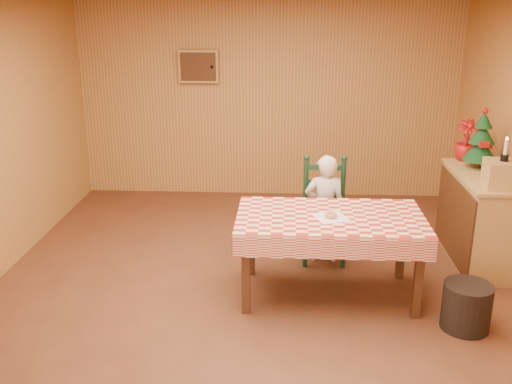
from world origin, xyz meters
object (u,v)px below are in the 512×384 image
(christmas_tree, at_px, (481,141))
(storage_bin, at_px, (466,307))
(dining_table, at_px, (330,224))
(crate, at_px, (502,174))
(seated_child, at_px, (325,209))
(shelf_unit, at_px, (479,219))
(ladder_chair, at_px, (324,212))

(christmas_tree, relative_size, storage_bin, 1.58)
(dining_table, relative_size, crate, 5.52)
(seated_child, bearing_deg, shelf_unit, -177.56)
(seated_child, bearing_deg, christmas_tree, -168.65)
(christmas_tree, bearing_deg, storage_bin, -107.30)
(seated_child, bearing_deg, storage_bin, 131.18)
(seated_child, xyz_separation_m, crate, (1.58, -0.33, 0.49))
(seated_child, relative_size, crate, 3.75)
(shelf_unit, bearing_deg, storage_bin, -110.01)
(shelf_unit, height_order, crate, crate)
(dining_table, xyz_separation_m, seated_child, (-0.00, 0.73, -0.13))
(dining_table, distance_m, christmas_tree, 1.96)
(ladder_chair, bearing_deg, shelf_unit, 0.36)
(ladder_chair, distance_m, christmas_tree, 1.75)
(christmas_tree, bearing_deg, shelf_unit, -91.98)
(dining_table, bearing_deg, seated_child, 90.00)
(ladder_chair, height_order, crate, crate)
(dining_table, distance_m, storage_bin, 1.30)
(ladder_chair, relative_size, storage_bin, 2.76)
(dining_table, relative_size, christmas_tree, 2.67)
(crate, bearing_deg, storage_bin, -118.06)
(dining_table, height_order, seated_child, seated_child)
(crate, bearing_deg, ladder_chair, 166.11)
(ladder_chair, height_order, christmas_tree, christmas_tree)
(crate, relative_size, storage_bin, 0.77)
(dining_table, relative_size, storage_bin, 4.23)
(crate, relative_size, christmas_tree, 0.48)
(dining_table, distance_m, crate, 1.67)
(dining_table, distance_m, ladder_chair, 0.81)
(crate, height_order, storage_bin, crate)
(ladder_chair, xyz_separation_m, shelf_unit, (1.57, 0.01, -0.04))
(seated_child, xyz_separation_m, shelf_unit, (1.57, 0.07, -0.10))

